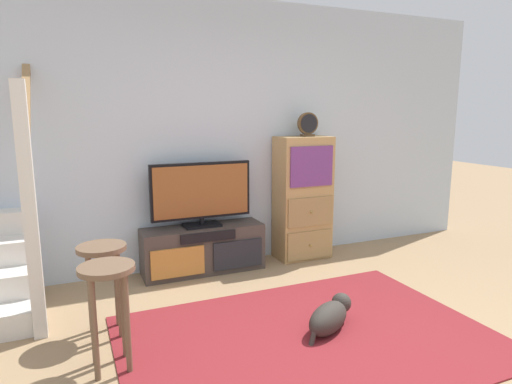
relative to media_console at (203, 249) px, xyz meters
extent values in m
cube|color=silver|center=(0.30, 0.27, 1.12)|extent=(6.40, 0.12, 2.70)
cube|color=maroon|center=(0.30, -1.59, -0.23)|extent=(2.60, 1.80, 0.01)
cube|color=#423833|center=(0.00, 0.01, 0.00)|extent=(1.21, 0.36, 0.46)
cube|color=#BC7533|center=(-0.30, -0.18, -0.04)|extent=(0.51, 0.02, 0.28)
cube|color=#232328|center=(0.30, -0.18, -0.04)|extent=(0.51, 0.02, 0.28)
cube|color=black|center=(0.00, -0.18, 0.18)|extent=(0.54, 0.02, 0.09)
cube|color=black|center=(0.00, 0.03, 0.24)|extent=(0.36, 0.22, 0.02)
cylinder|color=black|center=(0.00, 0.03, 0.29)|extent=(0.05, 0.05, 0.06)
cube|color=black|center=(0.00, 0.03, 0.59)|extent=(1.00, 0.05, 0.55)
cube|color=brown|center=(0.00, 0.00, 0.59)|extent=(0.95, 0.01, 0.50)
cube|color=tan|center=(1.13, 0.02, 0.43)|extent=(0.58, 0.34, 1.33)
cube|color=#9C7949|center=(1.13, -0.16, -0.05)|extent=(0.53, 0.02, 0.31)
sphere|color=olive|center=(1.13, -0.18, -0.05)|extent=(0.03, 0.03, 0.03)
cube|color=#9C7949|center=(1.13, -0.16, 0.32)|extent=(0.53, 0.02, 0.31)
sphere|color=olive|center=(1.13, -0.18, 0.32)|extent=(0.03, 0.03, 0.03)
cube|color=#70387F|center=(1.13, -0.16, 0.80)|extent=(0.49, 0.02, 0.42)
cube|color=#4C3823|center=(1.17, 0.00, 1.11)|extent=(0.14, 0.08, 0.02)
cylinder|color=brown|center=(1.17, 0.00, 1.23)|extent=(0.23, 0.04, 0.23)
cylinder|color=black|center=(1.17, -0.03, 1.23)|extent=(0.19, 0.01, 0.19)
cube|color=silver|center=(-1.45, -0.79, 0.67)|extent=(0.09, 0.09, 1.80)
cube|color=#9E7547|center=(-1.45, -0.14, 1.47)|extent=(0.06, 1.33, 0.99)
cylinder|color=brown|center=(-1.11, -1.51, 0.09)|extent=(0.04, 0.04, 0.64)
cylinder|color=brown|center=(-0.93, -1.51, 0.09)|extent=(0.04, 0.04, 0.64)
cylinder|color=brown|center=(-1.11, -1.32, 0.09)|extent=(0.04, 0.04, 0.64)
cylinder|color=brown|center=(-0.93, -1.32, 0.09)|extent=(0.04, 0.04, 0.64)
cylinder|color=brown|center=(-1.02, -1.41, 0.43)|extent=(0.34, 0.34, 0.03)
cylinder|color=brown|center=(-1.11, -1.04, 0.09)|extent=(0.04, 0.04, 0.63)
cylinder|color=brown|center=(-0.92, -1.04, 0.09)|extent=(0.04, 0.04, 0.63)
cylinder|color=brown|center=(-1.11, -0.86, 0.09)|extent=(0.04, 0.04, 0.63)
cylinder|color=brown|center=(-0.92, -0.86, 0.09)|extent=(0.04, 0.04, 0.63)
cylinder|color=brown|center=(-1.01, -0.95, 0.42)|extent=(0.34, 0.34, 0.03)
ellipsoid|color=#332D28|center=(0.47, -1.56, -0.12)|extent=(0.48, 0.39, 0.22)
sphere|color=#332D28|center=(0.65, -1.46, -0.08)|extent=(0.15, 0.15, 0.15)
cylinder|color=#332D28|center=(0.29, -1.67, -0.16)|extent=(0.10, 0.08, 0.16)
camera|label=1|loc=(-1.19, -4.10, 1.36)|focal=30.96mm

